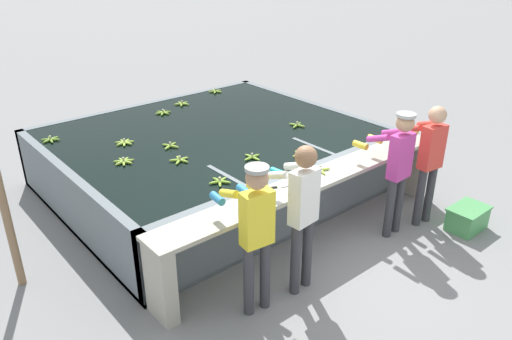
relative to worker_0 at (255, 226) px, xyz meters
The scene contains 23 objects.
ground_plane 1.71m from the worker_0, 11.48° to the left, with size 80.00×80.00×0.00m, color gray.
wash_tank 3.04m from the worker_0, 63.06° to the left, with size 4.55×3.89×0.92m.
work_ledge 1.49m from the worker_0, 20.27° to the left, with size 4.55×0.45×0.92m.
worker_0 is the anchor object (origin of this frame).
worker_1 0.59m from the worker_0, ahead, with size 0.45×0.73×1.72m.
worker_2 2.33m from the worker_0, ahead, with size 0.42×0.72×1.67m.
worker_3 2.89m from the worker_0, ahead, with size 0.46×0.73×1.67m.
banana_bunch_floating_0 2.07m from the worker_0, 32.53° to the left, with size 0.28×0.28×0.08m.
banana_bunch_floating_1 1.87m from the worker_0, 51.19° to the left, with size 0.28×0.28×0.08m.
banana_bunch_floating_2 3.19m from the worker_0, 38.14° to the left, with size 0.28×0.28×0.08m.
banana_bunch_floating_3 4.05m from the worker_0, 72.31° to the left, with size 0.28×0.28×0.08m.
banana_bunch_floating_4 2.44m from the worker_0, 94.63° to the left, with size 0.28×0.27×0.08m.
banana_bunch_floating_5 4.43m from the worker_0, 66.88° to the left, with size 0.28×0.27×0.08m.
banana_bunch_floating_6 3.88m from the worker_0, 99.62° to the left, with size 0.27×0.28×0.08m.
banana_bunch_floating_7 2.04m from the worker_0, 79.05° to the left, with size 0.27×0.28×0.08m.
banana_bunch_floating_8 1.22m from the worker_0, 70.29° to the left, with size 0.28×0.27×0.08m.
banana_bunch_floating_9 2.57m from the worker_0, 77.60° to the left, with size 0.27×0.27×0.08m.
banana_bunch_floating_10 3.04m from the worker_0, 87.81° to the left, with size 0.28×0.28×0.08m.
banana_bunch_floating_11 5.07m from the worker_0, 58.51° to the left, with size 0.27×0.27×0.08m.
banana_bunch_ledge_0 3.30m from the worker_0, 10.08° to the left, with size 0.28×0.27×0.08m.
banana_bunch_ledge_1 1.67m from the worker_0, 20.77° to the left, with size 0.27×0.27×0.08m.
knife_0 1.05m from the worker_0, 34.66° to the left, with size 0.33×0.16×0.02m.
crate 3.37m from the worker_0, 11.03° to the right, with size 0.55×0.39×0.32m.
Camera 1 is at (-4.06, -3.50, 3.57)m, focal length 35.00 mm.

